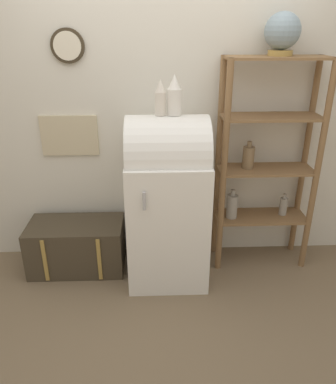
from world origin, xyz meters
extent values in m
plane|color=#7A664C|center=(0.00, 0.00, 0.00)|extent=(12.00, 12.00, 0.00)
cube|color=silver|center=(0.00, 0.58, 1.35)|extent=(7.00, 0.05, 2.70)
cylinder|color=#382D1E|center=(-0.73, 0.54, 1.81)|extent=(0.25, 0.03, 0.25)
cylinder|color=beige|center=(-0.73, 0.52, 1.81)|extent=(0.21, 0.01, 0.21)
cube|color=#C6B793|center=(-0.79, 0.54, 1.12)|extent=(0.47, 0.02, 0.33)
cube|color=white|center=(0.00, 0.21, 0.52)|extent=(0.63, 0.68, 1.04)
cylinder|color=white|center=(0.00, 0.21, 1.06)|extent=(0.61, 0.59, 0.59)
cylinder|color=#B7B7BC|center=(-0.17, -0.15, 0.84)|extent=(0.02, 0.02, 0.14)
cube|color=#423828|center=(-0.78, 0.30, 0.21)|extent=(0.79, 0.43, 0.42)
cube|color=#AD8942|center=(-1.00, 0.08, 0.21)|extent=(0.03, 0.01, 0.38)
cube|color=#AD8942|center=(-0.56, 0.08, 0.21)|extent=(0.03, 0.01, 0.38)
cylinder|color=olive|center=(0.45, 0.23, 0.87)|extent=(0.05, 0.05, 1.75)
cylinder|color=olive|center=(1.19, 0.23, 0.87)|extent=(0.05, 0.05, 1.75)
cylinder|color=olive|center=(0.45, 0.51, 0.87)|extent=(0.05, 0.05, 1.75)
cylinder|color=olive|center=(1.19, 0.51, 0.87)|extent=(0.05, 0.05, 1.75)
cube|color=olive|center=(0.82, 0.37, 0.43)|extent=(0.78, 0.30, 0.02)
cube|color=olive|center=(0.82, 0.37, 0.86)|extent=(0.78, 0.30, 0.02)
cube|color=olive|center=(0.82, 0.37, 1.30)|extent=(0.78, 0.30, 0.02)
cube|color=olive|center=(0.82, 0.37, 1.74)|extent=(0.78, 0.30, 0.02)
cylinder|color=#9E998E|center=(0.56, 0.35, 0.54)|extent=(0.09, 0.09, 0.21)
cylinder|color=#9E998E|center=(0.56, 0.35, 0.67)|extent=(0.04, 0.04, 0.05)
cylinder|color=#7F6647|center=(0.67, 0.38, 0.96)|extent=(0.09, 0.09, 0.18)
cylinder|color=#7F6647|center=(0.67, 0.38, 1.08)|extent=(0.04, 0.04, 0.05)
cylinder|color=#9E998E|center=(1.02, 0.38, 0.51)|extent=(0.07, 0.07, 0.15)
cylinder|color=#9E998E|center=(1.02, 0.38, 0.61)|extent=(0.03, 0.03, 0.04)
cylinder|color=#AD8942|center=(0.83, 0.39, 1.77)|extent=(0.18, 0.18, 0.04)
sphere|color=#7F939E|center=(0.83, 0.39, 1.92)|extent=(0.26, 0.26, 0.26)
cylinder|color=silver|center=(-0.05, 0.22, 1.44)|extent=(0.08, 0.08, 0.17)
cone|color=silver|center=(-0.05, 0.22, 1.56)|extent=(0.07, 0.07, 0.09)
cylinder|color=white|center=(0.05, 0.23, 1.45)|extent=(0.11, 0.11, 0.19)
cone|color=white|center=(0.05, 0.23, 1.59)|extent=(0.09, 0.09, 0.10)
camera|label=1|loc=(-0.10, -2.49, 1.95)|focal=35.00mm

